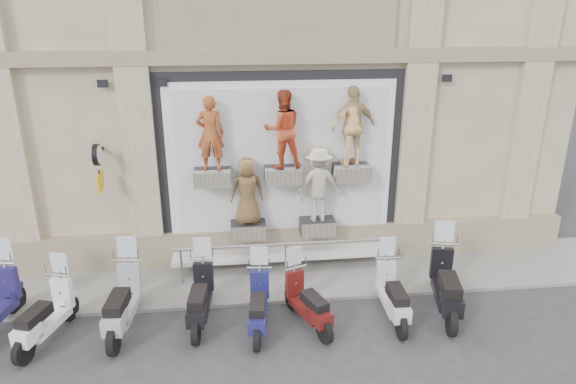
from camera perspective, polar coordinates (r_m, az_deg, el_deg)
name	(u,v)px	position (r m, az deg, el deg)	size (l,w,h in m)	color
ground	(298,332)	(10.14, 1.07, -15.32)	(90.00, 90.00, 0.00)	#313134
sidewalk	(285,276)	(11.88, -0.29, -9.33)	(16.00, 2.20, 0.08)	gray
building	(266,0)	(15.24, -2.50, 20.52)	(14.00, 8.60, 12.00)	beige
shop_vitrine	(288,168)	(11.54, -0.01, 2.63)	(5.60, 0.83, 4.30)	black
guard_rail	(286,262)	(11.59, -0.23, -7.74)	(5.06, 0.10, 0.93)	#9EA0A5
clock_sign_bracket	(98,161)	(11.43, -20.38, 3.21)	(0.10, 0.80, 1.02)	black
scooter_b	(43,305)	(10.51, -25.53, -11.26)	(0.54, 1.85, 1.50)	white
scooter_c	(121,292)	(10.27, -18.05, -10.47)	(0.59, 2.03, 1.65)	#90969C
scooter_d	(200,288)	(10.16, -9.81, -10.42)	(0.55, 1.89, 1.54)	black
scooter_e	(258,295)	(9.87, -3.33, -11.40)	(0.52, 1.79, 1.45)	#171851
scooter_f	(308,293)	(9.98, 2.21, -11.13)	(0.51, 1.74, 1.41)	#4D0E0D
scooter_g	(393,285)	(10.35, 11.64, -10.08)	(0.53, 1.83, 1.49)	#B7BABE
scooter_h	(447,274)	(10.76, 17.29, -8.72)	(0.62, 2.11, 1.72)	black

